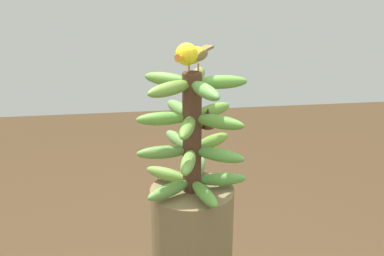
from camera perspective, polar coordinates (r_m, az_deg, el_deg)
The scene contains 2 objects.
banana_bunch at distance 1.40m, azimuth 0.03°, elevation -0.65°, with size 0.32×0.32×0.35m.
perched_bird at distance 1.33m, azimuth -0.15°, elevation 8.44°, with size 0.13×0.19×0.08m.
Camera 1 is at (-0.16, -1.29, 1.82)m, focal length 46.41 mm.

